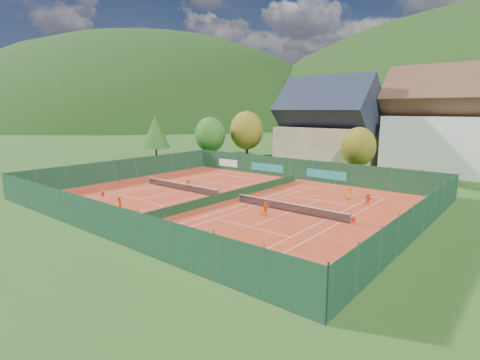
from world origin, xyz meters
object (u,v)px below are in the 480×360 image
(chalet, at_px, (327,129))
(hotel_block_a, at_px, (457,127))
(player_left_mid, at_px, (119,203))
(player_left_far, at_px, (188,185))
(player_right_near, at_px, (265,209))
(player_right_far_a, at_px, (349,193))
(player_right_far_b, at_px, (368,199))
(ball_hopper, at_px, (228,247))
(player_left_near, at_px, (102,191))

(chalet, relative_size, hotel_block_a, 0.75)
(player_left_mid, bearing_deg, player_left_far, 105.59)
(player_left_mid, xyz_separation_m, player_right_near, (13.11, 7.38, 0.14))
(player_right_far_a, bearing_deg, player_right_near, 74.94)
(player_right_far_b, bearing_deg, player_right_far_a, -26.28)
(ball_hopper, xyz_separation_m, player_left_near, (-22.86, 3.92, 0.16))
(hotel_block_a, distance_m, player_right_far_b, 29.26)
(player_right_far_b, bearing_deg, ball_hopper, 81.74)
(ball_hopper, distance_m, player_left_mid, 16.85)
(chalet, relative_size, player_right_far_b, 12.25)
(player_right_far_b, bearing_deg, hotel_block_a, -97.29)
(player_left_near, height_order, player_right_far_b, player_left_near)
(player_left_far, bearing_deg, player_left_mid, 85.26)
(player_left_mid, relative_size, player_right_far_b, 0.93)
(player_left_far, relative_size, player_right_far_a, 0.90)
(player_left_mid, distance_m, player_right_far_b, 26.14)
(player_right_near, distance_m, player_right_far_b, 12.05)
(ball_hopper, bearing_deg, player_left_mid, 172.64)
(ball_hopper, bearing_deg, hotel_block_a, 83.68)
(ball_hopper, xyz_separation_m, player_left_far, (-18.14, 13.08, 0.13))
(player_right_far_b, bearing_deg, chalet, -55.64)
(player_left_near, distance_m, player_left_mid, 6.41)
(player_left_near, xyz_separation_m, player_right_far_b, (25.28, 16.06, -0.06))
(hotel_block_a, height_order, player_right_far_a, hotel_block_a)
(ball_hopper, bearing_deg, player_left_far, 144.21)
(ball_hopper, relative_size, player_right_far_b, 0.61)
(chalet, bearing_deg, player_right_far_a, -57.52)
(player_left_far, bearing_deg, player_right_far_b, -173.64)
(chalet, relative_size, player_left_far, 11.84)
(player_left_near, xyz_separation_m, player_left_mid, (6.16, -1.77, -0.11))
(hotel_block_a, bearing_deg, player_left_near, -122.44)
(player_left_mid, bearing_deg, player_left_near, 172.11)
(hotel_block_a, height_order, player_left_near, hotel_block_a)
(player_right_near, bearing_deg, player_left_mid, 150.73)
(player_right_near, height_order, player_right_far_b, player_right_near)
(player_left_mid, bearing_deg, player_right_far_a, 57.23)
(hotel_block_a, xyz_separation_m, player_right_near, (-8.94, -38.77, -6.63))
(chalet, height_order, player_right_near, chalet)
(player_left_far, xyz_separation_m, player_right_near, (14.54, -3.54, 0.06))
(chalet, bearing_deg, ball_hopper, -72.11)
(hotel_block_a, distance_m, player_left_near, 53.01)
(ball_hopper, relative_size, player_right_far_a, 0.53)
(player_left_near, distance_m, player_left_far, 10.30)
(chalet, xyz_separation_m, hotel_block_a, (19.00, 6.00, 0.76))
(ball_hopper, xyz_separation_m, player_right_near, (-3.60, 9.53, 0.19))
(chalet, height_order, ball_hopper, chalet)
(hotel_block_a, xyz_separation_m, player_right_far_a, (-5.57, -27.10, -6.62))
(chalet, xyz_separation_m, player_right_near, (10.06, -32.77, -5.88))
(player_left_mid, height_order, player_left_far, player_left_far)
(player_right_near, relative_size, player_right_far_b, 1.13)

